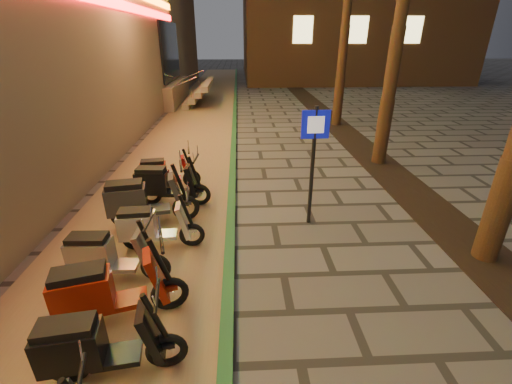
{
  "coord_description": "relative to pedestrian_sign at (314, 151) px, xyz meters",
  "views": [
    {
      "loc": [
        -0.68,
        -2.83,
        3.56
      ],
      "look_at": [
        -0.42,
        2.35,
        1.2
      ],
      "focal_mm": 24.0,
      "sensor_mm": 36.0,
      "label": 1
    }
  ],
  "objects": [
    {
      "name": "scooter_11",
      "position": [
        -3.35,
        1.9,
        -1.12
      ],
      "size": [
        1.48,
        0.61,
        1.04
      ],
      "rotation": [
        0.0,
        0.0,
        0.15
      ],
      "color": "black",
      "rests_on": "ground"
    },
    {
      "name": "scooter_10",
      "position": [
        -3.15,
        1.0,
        -1.05
      ],
      "size": [
        1.68,
        0.59,
        1.18
      ],
      "rotation": [
        0.0,
        0.0,
        -0.08
      ],
      "color": "black",
      "rests_on": "ground"
    },
    {
      "name": "scooter_9",
      "position": [
        -3.41,
        0.07,
        -1.01
      ],
      "size": [
        1.82,
        0.8,
        1.28
      ],
      "rotation": [
        0.0,
        0.0,
        0.19
      ],
      "color": "black",
      "rests_on": "ground"
    },
    {
      "name": "scooter_8",
      "position": [
        -3.04,
        -0.82,
        -1.1
      ],
      "size": [
        1.51,
        0.53,
        1.06
      ],
      "rotation": [
        0.0,
        0.0,
        0.07
      ],
      "color": "black",
      "rests_on": "ground"
    },
    {
      "name": "scooter_7",
      "position": [
        -3.51,
        -1.7,
        -1.09
      ],
      "size": [
        1.54,
        0.54,
        1.09
      ],
      "rotation": [
        0.0,
        0.0,
        -0.03
      ],
      "color": "black",
      "rests_on": "ground"
    },
    {
      "name": "scooter_5",
      "position": [
        -3.04,
        -3.43,
        -1.09
      ],
      "size": [
        1.57,
        0.63,
        1.1
      ],
      "rotation": [
        0.0,
        0.0,
        0.14
      ],
      "color": "black",
      "rests_on": "ground"
    },
    {
      "name": "planting_strip",
      "position": [
        2.87,
        1.61,
        -1.56
      ],
      "size": [
        1.2,
        40.0,
        0.02
      ],
      "primitive_type": "cube",
      "color": "black",
      "rests_on": "ground"
    },
    {
      "name": "ground",
      "position": [
        -0.73,
        -3.39,
        -1.57
      ],
      "size": [
        120.0,
        120.0,
        0.0
      ],
      "primitive_type": "plane",
      "color": "#474442",
      "rests_on": "ground"
    },
    {
      "name": "green_curb",
      "position": [
        -1.63,
        6.61,
        -1.52
      ],
      "size": [
        0.18,
        60.0,
        0.1
      ],
      "primitive_type": "cube",
      "color": "#225C2C",
      "rests_on": "ground"
    },
    {
      "name": "parking_strip",
      "position": [
        -3.33,
        6.61,
        -1.56
      ],
      "size": [
        3.4,
        60.0,
        0.01
      ],
      "primitive_type": "cube",
      "color": "#8C7251",
      "rests_on": "ground"
    },
    {
      "name": "scooter_6",
      "position": [
        -3.21,
        -2.59,
        -1.04
      ],
      "size": [
        1.7,
        0.85,
        1.2
      ],
      "rotation": [
        0.0,
        0.0,
        0.27
      ],
      "color": "black",
      "rests_on": "ground"
    },
    {
      "name": "pedestrian_sign",
      "position": [
        0.0,
        0.0,
        0.0
      ],
      "size": [
        0.53,
        0.1,
        2.42
      ],
      "rotation": [
        0.0,
        0.0,
        0.03
      ],
      "color": "black",
      "rests_on": "ground"
    }
  ]
}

